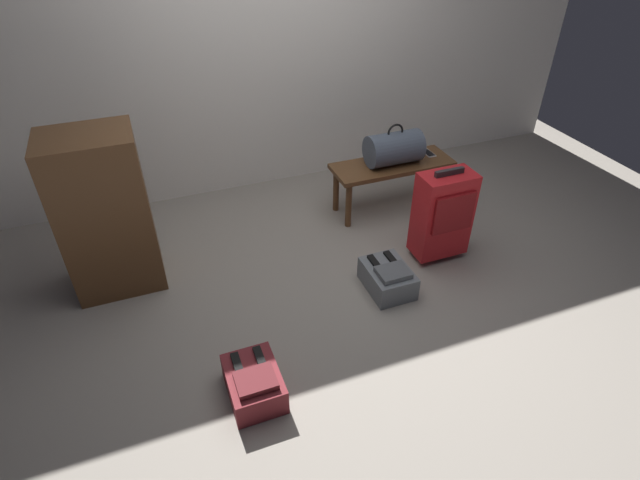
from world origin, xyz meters
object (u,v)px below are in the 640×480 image
object	(u,v)px
duffel_bag_slate	(394,148)
side_cabinet	(105,214)
backpack_maroon	(254,383)
cell_phone	(428,153)
backpack_grey	(388,278)
suitcase_upright_red	(443,214)
bench	(392,170)

from	to	relation	value
duffel_bag_slate	side_cabinet	xyz separation A→B (m)	(-2.19, -0.19, -0.00)
backpack_maroon	side_cabinet	xyz separation A→B (m)	(-0.61, 1.28, 0.46)
cell_phone	side_cabinet	bearing A→B (deg)	-174.79
backpack_grey	side_cabinet	world-z (taller)	side_cabinet
side_cabinet	suitcase_upright_red	bearing A→B (deg)	-13.89
duffel_bag_slate	backpack_maroon	world-z (taller)	duffel_bag_slate
duffel_bag_slate	backpack_maroon	bearing A→B (deg)	-137.11
backpack_maroon	bench	bearing A→B (deg)	42.87
cell_phone	suitcase_upright_red	xyz separation A→B (m)	(-0.34, -0.78, -0.06)
cell_phone	side_cabinet	size ratio (longest dim) A/B	0.13
bench	cell_phone	size ratio (longest dim) A/B	6.94
backpack_maroon	backpack_grey	world-z (taller)	same
bench	duffel_bag_slate	bearing A→B (deg)	180.00
backpack_maroon	cell_phone	bearing A→B (deg)	37.92
cell_phone	backpack_maroon	world-z (taller)	cell_phone
backpack_maroon	duffel_bag_slate	bearing A→B (deg)	42.89
cell_phone	backpack_maroon	xyz separation A→B (m)	(-1.94, -1.51, -0.33)
duffel_bag_slate	cell_phone	world-z (taller)	duffel_bag_slate
duffel_bag_slate	backpack_grey	world-z (taller)	duffel_bag_slate
bench	backpack_maroon	distance (m)	2.17
backpack_grey	side_cabinet	xyz separation A→B (m)	(-1.69, 0.75, 0.46)
cell_phone	side_cabinet	distance (m)	2.56
duffel_bag_slate	suitcase_upright_red	world-z (taller)	duffel_bag_slate
bench	duffel_bag_slate	xyz separation A→B (m)	(-0.00, 0.00, 0.20)
cell_phone	backpack_grey	world-z (taller)	cell_phone
suitcase_upright_red	backpack_maroon	distance (m)	1.78
suitcase_upright_red	backpack_grey	bearing A→B (deg)	-158.76
suitcase_upright_red	side_cabinet	world-z (taller)	side_cabinet
side_cabinet	duffel_bag_slate	bearing A→B (deg)	4.89
suitcase_upright_red	backpack_grey	size ratio (longest dim) A/B	1.90
suitcase_upright_red	backpack_grey	distance (m)	0.62
backpack_maroon	side_cabinet	bearing A→B (deg)	115.69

